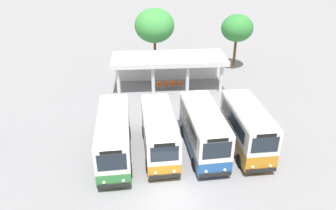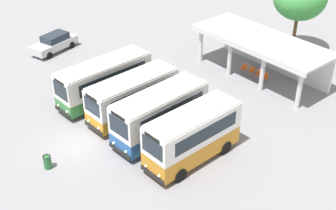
{
  "view_description": "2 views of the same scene",
  "coord_description": "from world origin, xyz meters",
  "px_view_note": "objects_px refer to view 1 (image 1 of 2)",
  "views": [
    {
      "loc": [
        -1.31,
        -14.06,
        13.6
      ],
      "look_at": [
        0.44,
        7.84,
        2.27
      ],
      "focal_mm": 33.14,
      "sensor_mm": 36.0,
      "label": 1
    },
    {
      "loc": [
        21.9,
        -10.7,
        17.7
      ],
      "look_at": [
        2.6,
        5.5,
        2.1
      ],
      "focal_mm": 47.48,
      "sensor_mm": 36.0,
      "label": 2
    }
  ],
  "objects_px": {
    "waiting_chair_second_from_end": "(166,84)",
    "waiting_chair_middle_seat": "(173,84)",
    "waiting_chair_end_by_column": "(159,85)",
    "city_bus_middle_cream": "(203,129)",
    "city_bus_nearest_orange": "(114,135)",
    "city_bus_second_in_row": "(159,131)",
    "city_bus_fourth_amber": "(247,127)",
    "waiting_chair_fourth_seat": "(180,84)"
  },
  "relations": [
    {
      "from": "waiting_chair_middle_seat",
      "to": "city_bus_second_in_row",
      "type": "bearing_deg",
      "value": -100.57
    },
    {
      "from": "waiting_chair_second_from_end",
      "to": "waiting_chair_fourth_seat",
      "type": "relative_size",
      "value": 1.0
    },
    {
      "from": "city_bus_middle_cream",
      "to": "waiting_chair_fourth_seat",
      "type": "bearing_deg",
      "value": 91.69
    },
    {
      "from": "city_bus_second_in_row",
      "to": "waiting_chair_fourth_seat",
      "type": "relative_size",
      "value": 8.24
    },
    {
      "from": "city_bus_middle_cream",
      "to": "waiting_chair_fourth_seat",
      "type": "distance_m",
      "value": 11.47
    },
    {
      "from": "waiting_chair_end_by_column",
      "to": "city_bus_middle_cream",
      "type": "bearing_deg",
      "value": -77.23
    },
    {
      "from": "waiting_chair_second_from_end",
      "to": "waiting_chair_middle_seat",
      "type": "xyz_separation_m",
      "value": [
        0.74,
        -0.01,
        0.0
      ]
    },
    {
      "from": "city_bus_nearest_orange",
      "to": "city_bus_middle_cream",
      "type": "bearing_deg",
      "value": 1.81
    },
    {
      "from": "city_bus_nearest_orange",
      "to": "waiting_chair_end_by_column",
      "type": "xyz_separation_m",
      "value": [
        3.81,
        11.48,
        -1.26
      ]
    },
    {
      "from": "city_bus_nearest_orange",
      "to": "city_bus_middle_cream",
      "type": "distance_m",
      "value": 6.37
    },
    {
      "from": "city_bus_middle_cream",
      "to": "city_bus_fourth_amber",
      "type": "distance_m",
      "value": 3.18
    },
    {
      "from": "city_bus_middle_cream",
      "to": "waiting_chair_fourth_seat",
      "type": "relative_size",
      "value": 8.24
    },
    {
      "from": "city_bus_second_in_row",
      "to": "city_bus_fourth_amber",
      "type": "xyz_separation_m",
      "value": [
        6.37,
        -0.14,
        0.15
      ]
    },
    {
      "from": "waiting_chair_fourth_seat",
      "to": "city_bus_fourth_amber",
      "type": "bearing_deg",
      "value": -72.86
    },
    {
      "from": "city_bus_nearest_orange",
      "to": "waiting_chair_end_by_column",
      "type": "relative_size",
      "value": 8.94
    },
    {
      "from": "city_bus_fourth_amber",
      "to": "waiting_chair_second_from_end",
      "type": "distance_m",
      "value": 12.56
    },
    {
      "from": "city_bus_second_in_row",
      "to": "city_bus_fourth_amber",
      "type": "relative_size",
      "value": 1.07
    },
    {
      "from": "city_bus_fourth_amber",
      "to": "city_bus_second_in_row",
      "type": "bearing_deg",
      "value": 178.78
    },
    {
      "from": "city_bus_middle_cream",
      "to": "waiting_chair_middle_seat",
      "type": "relative_size",
      "value": 8.24
    },
    {
      "from": "city_bus_fourth_amber",
      "to": "waiting_chair_second_from_end",
      "type": "bearing_deg",
      "value": 113.6
    },
    {
      "from": "waiting_chair_second_from_end",
      "to": "waiting_chair_middle_seat",
      "type": "relative_size",
      "value": 1.0
    },
    {
      "from": "city_bus_nearest_orange",
      "to": "waiting_chair_end_by_column",
      "type": "distance_m",
      "value": 12.16
    },
    {
      "from": "waiting_chair_second_from_end",
      "to": "waiting_chair_middle_seat",
      "type": "distance_m",
      "value": 0.74
    },
    {
      "from": "city_bus_nearest_orange",
      "to": "waiting_chair_second_from_end",
      "type": "bearing_deg",
      "value": 68.61
    },
    {
      "from": "waiting_chair_second_from_end",
      "to": "city_bus_middle_cream",
      "type": "bearing_deg",
      "value": -80.96
    },
    {
      "from": "waiting_chair_fourth_seat",
      "to": "city_bus_nearest_orange",
      "type": "bearing_deg",
      "value": -117.5
    },
    {
      "from": "city_bus_nearest_orange",
      "to": "waiting_chair_second_from_end",
      "type": "distance_m",
      "value": 12.54
    },
    {
      "from": "city_bus_fourth_amber",
      "to": "waiting_chair_middle_seat",
      "type": "bearing_deg",
      "value": 110.43
    },
    {
      "from": "city_bus_nearest_orange",
      "to": "waiting_chair_middle_seat",
      "type": "height_order",
      "value": "city_bus_nearest_orange"
    },
    {
      "from": "city_bus_fourth_amber",
      "to": "waiting_chair_end_by_column",
      "type": "relative_size",
      "value": 7.69
    },
    {
      "from": "city_bus_second_in_row",
      "to": "waiting_chair_second_from_end",
      "type": "relative_size",
      "value": 8.24
    },
    {
      "from": "waiting_chair_end_by_column",
      "to": "waiting_chair_middle_seat",
      "type": "xyz_separation_m",
      "value": [
        1.48,
        0.12,
        0.0
      ]
    },
    {
      "from": "waiting_chair_end_by_column",
      "to": "waiting_chair_middle_seat",
      "type": "height_order",
      "value": "same"
    },
    {
      "from": "waiting_chair_end_by_column",
      "to": "city_bus_nearest_orange",
      "type": "bearing_deg",
      "value": -108.36
    },
    {
      "from": "city_bus_second_in_row",
      "to": "waiting_chair_middle_seat",
      "type": "relative_size",
      "value": 8.24
    },
    {
      "from": "city_bus_nearest_orange",
      "to": "waiting_chair_middle_seat",
      "type": "xyz_separation_m",
      "value": [
        5.29,
        11.61,
        -1.26
      ]
    },
    {
      "from": "city_bus_middle_cream",
      "to": "waiting_chair_second_from_end",
      "type": "xyz_separation_m",
      "value": [
        -1.82,
        11.42,
        -1.33
      ]
    },
    {
      "from": "city_bus_nearest_orange",
      "to": "city_bus_middle_cream",
      "type": "xyz_separation_m",
      "value": [
        6.37,
        0.2,
        0.07
      ]
    },
    {
      "from": "waiting_chair_fourth_seat",
      "to": "waiting_chair_middle_seat",
      "type": "bearing_deg",
      "value": 178.5
    },
    {
      "from": "city_bus_fourth_amber",
      "to": "waiting_chair_end_by_column",
      "type": "xyz_separation_m",
      "value": [
        -5.74,
        11.31,
        -1.36
      ]
    },
    {
      "from": "waiting_chair_fourth_seat",
      "to": "city_bus_second_in_row",
      "type": "bearing_deg",
      "value": -104.17
    },
    {
      "from": "city_bus_nearest_orange",
      "to": "waiting_chair_fourth_seat",
      "type": "bearing_deg",
      "value": 62.5
    }
  ]
}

